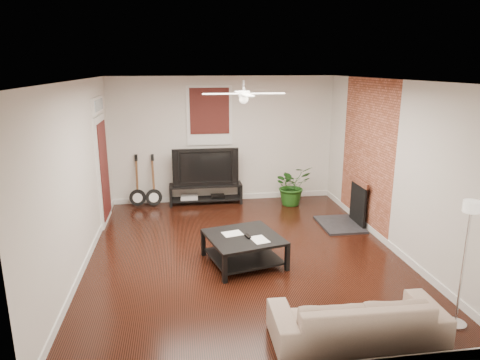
% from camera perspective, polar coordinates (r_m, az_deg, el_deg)
% --- Properties ---
extents(room, '(5.01, 6.01, 2.81)m').
position_cam_1_polar(room, '(6.81, 0.49, 1.18)').
color(room, black).
rests_on(room, ground).
extents(brick_accent, '(0.02, 2.20, 2.80)m').
position_cam_1_polar(brick_accent, '(8.47, 16.32, 3.29)').
color(brick_accent, brown).
rests_on(brick_accent, floor).
extents(fireplace, '(0.80, 1.10, 0.92)m').
position_cam_1_polar(fireplace, '(8.58, 14.12, -2.90)').
color(fireplace, black).
rests_on(fireplace, floor).
extents(window_back, '(1.00, 0.06, 1.30)m').
position_cam_1_polar(window_back, '(9.59, -4.04, 8.47)').
color(window_back, '#39140F').
rests_on(window_back, wall_back).
extents(door_left, '(0.08, 1.00, 2.50)m').
position_cam_1_polar(door_left, '(8.74, -17.67, 2.53)').
color(door_left, white).
rests_on(door_left, wall_left).
extents(tv_stand, '(1.61, 0.43, 0.45)m').
position_cam_1_polar(tv_stand, '(9.74, -4.53, -1.81)').
color(tv_stand, black).
rests_on(tv_stand, floor).
extents(tv, '(1.44, 0.19, 0.83)m').
position_cam_1_polar(tv, '(9.60, -4.61, 1.89)').
color(tv, black).
rests_on(tv, tv_stand).
extents(coffee_table, '(1.30, 1.30, 0.45)m').
position_cam_1_polar(coffee_table, '(6.86, 0.48, -9.10)').
color(coffee_table, black).
rests_on(coffee_table, floor).
extents(sofa, '(1.93, 0.79, 0.56)m').
position_cam_1_polar(sofa, '(5.24, 15.15, -17.09)').
color(sofa, tan).
rests_on(sofa, floor).
extents(floor_lamp, '(0.26, 0.26, 1.57)m').
position_cam_1_polar(floor_lamp, '(5.70, 27.37, -9.91)').
color(floor_lamp, silver).
rests_on(floor_lamp, floor).
extents(potted_plant, '(0.96, 0.88, 0.89)m').
position_cam_1_polar(potted_plant, '(9.64, 6.88, -0.69)').
color(potted_plant, '#1E5117').
rests_on(potted_plant, floor).
extents(guitar_left, '(0.36, 0.26, 1.16)m').
position_cam_1_polar(guitar_left, '(9.64, -13.47, -0.16)').
color(guitar_left, black).
rests_on(guitar_left, floor).
extents(guitar_right, '(0.39, 0.29, 1.16)m').
position_cam_1_polar(guitar_right, '(9.59, -11.40, -0.13)').
color(guitar_right, black).
rests_on(guitar_right, floor).
extents(ceiling_fan, '(1.24, 1.24, 0.32)m').
position_cam_1_polar(ceiling_fan, '(6.63, 0.51, 11.31)').
color(ceiling_fan, white).
rests_on(ceiling_fan, ceiling).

